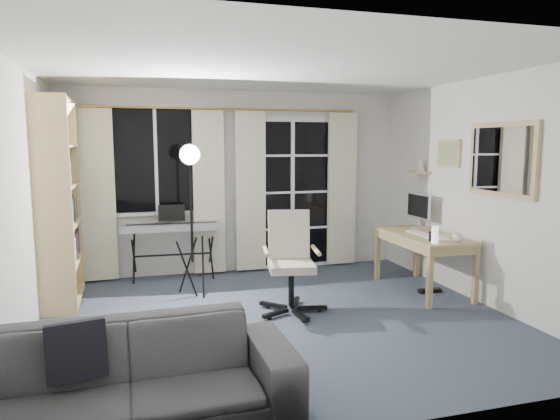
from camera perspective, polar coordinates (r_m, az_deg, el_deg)
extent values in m
cube|color=#323B49|center=(5.01, -0.29, -12.43)|extent=(4.50, 4.00, 0.02)
cube|color=white|center=(6.53, -14.01, 5.53)|extent=(1.20, 0.06, 1.40)
cube|color=black|center=(6.50, -14.00, 5.52)|extent=(1.10, 0.02, 1.30)
cube|color=white|center=(6.49, -14.00, 5.52)|extent=(0.04, 0.03, 1.30)
cube|color=white|center=(6.86, 1.33, 1.86)|extent=(1.32, 0.06, 2.11)
cube|color=black|center=(6.75, -1.03, 1.76)|extent=(0.55, 0.02, 1.95)
cube|color=black|center=(6.92, 3.78, 1.90)|extent=(0.55, 0.02, 1.95)
cube|color=white|center=(6.82, 1.43, 1.82)|extent=(0.05, 0.04, 2.05)
cube|color=white|center=(6.88, 1.42, -2.11)|extent=(1.15, 0.03, 0.03)
cube|color=white|center=(6.82, 1.43, 2.03)|extent=(1.15, 0.03, 0.03)
cube|color=white|center=(6.79, 1.44, 6.24)|extent=(1.15, 0.03, 0.03)
cylinder|color=gold|center=(6.55, -6.12, 11.40)|extent=(3.50, 0.03, 0.03)
cube|color=beige|center=(6.47, -20.07, 1.56)|extent=(0.40, 0.07, 2.10)
cube|color=beige|center=(6.51, -8.13, 1.97)|extent=(0.40, 0.07, 2.10)
cube|color=beige|center=(6.60, -3.40, 2.11)|extent=(0.40, 0.07, 2.10)
cube|color=beige|center=(7.00, 7.06, 2.37)|extent=(0.40, 0.07, 2.10)
cube|color=tan|center=(5.30, -24.53, 0.25)|extent=(0.35, 0.04, 2.18)
cube|color=tan|center=(6.27, -23.45, 1.33)|extent=(0.35, 0.04, 2.18)
cube|color=tan|center=(5.81, -25.50, 0.77)|extent=(0.06, 0.98, 2.18)
cube|color=tan|center=(5.99, -23.40, -9.27)|extent=(0.38, 0.99, 0.03)
cube|color=tan|center=(5.89, -23.61, -5.50)|extent=(0.38, 0.99, 0.03)
cube|color=tan|center=(5.82, -23.82, -1.51)|extent=(0.38, 0.99, 0.03)
cube|color=tan|center=(5.77, -24.04, 2.56)|extent=(0.38, 0.99, 0.03)
cube|color=tan|center=(5.76, -24.26, 6.68)|extent=(0.38, 0.99, 0.03)
cube|color=tan|center=(5.77, -24.51, 11.34)|extent=(0.38, 0.99, 0.03)
cube|color=white|center=(5.47, -23.91, -4.84)|extent=(0.25, 0.07, 0.28)
cube|color=#9F9142|center=(5.58, -23.77, -4.91)|extent=(0.25, 0.05, 0.22)
cube|color=#353535|center=(5.66, -23.68, -4.57)|extent=(0.25, 0.05, 0.25)
cube|color=#9F9142|center=(5.74, -23.61, -4.04)|extent=(0.25, 0.05, 0.33)
cube|color=white|center=(5.82, -23.51, -4.23)|extent=(0.25, 0.06, 0.25)
cube|color=#972B3F|center=(5.92, -23.41, -3.99)|extent=(0.25, 0.05, 0.26)
cube|color=navy|center=(6.00, -23.33, -3.82)|extent=(0.25, 0.06, 0.27)
cube|color=#9F9142|center=(6.10, -23.23, -3.72)|extent=(0.25, 0.04, 0.25)
cube|color=#972B3F|center=(6.17, -23.17, -3.54)|extent=(0.25, 0.07, 0.26)
cube|color=#353535|center=(6.27, -23.08, -3.25)|extent=(0.25, 0.04, 0.29)
cube|color=navy|center=(5.40, -24.15, -0.43)|extent=(0.25, 0.04, 0.30)
cube|color=#353535|center=(5.47, -24.05, -0.36)|extent=(0.25, 0.07, 0.29)
cube|color=#353535|center=(5.58, -23.92, -0.42)|extent=(0.25, 0.05, 0.25)
cube|color=navy|center=(5.67, -23.82, -0.39)|extent=(0.25, 0.04, 0.23)
cube|color=navy|center=(5.74, -23.74, -0.19)|extent=(0.25, 0.05, 0.25)
cube|color=#353535|center=(5.82, -23.66, 0.13)|extent=(0.25, 0.04, 0.30)
cube|color=#353535|center=(5.90, -23.57, -0.07)|extent=(0.25, 0.06, 0.24)
cube|color=#A99B3F|center=(6.00, -23.48, 0.12)|extent=(0.25, 0.05, 0.25)
cube|color=#9F9142|center=(6.08, -23.40, 0.28)|extent=(0.25, 0.04, 0.27)
cube|color=#353535|center=(6.16, -23.32, 0.30)|extent=(0.25, 0.04, 0.25)
cube|color=#972B3F|center=(5.36, -24.39, 4.02)|extent=(0.25, 0.05, 0.31)
cube|color=#353535|center=(5.44, -24.26, 3.69)|extent=(0.25, 0.04, 0.24)
cube|color=white|center=(5.52, -24.20, 4.21)|extent=(0.25, 0.04, 0.33)
cube|color=white|center=(5.60, -24.10, 4.10)|extent=(0.25, 0.04, 0.30)
cube|color=#9F9142|center=(5.68, -23.99, 3.86)|extent=(0.25, 0.04, 0.24)
cube|color=navy|center=(5.75, -23.90, 3.95)|extent=(0.25, 0.05, 0.25)
cylinder|color=#B2B2B7|center=(5.84, -23.04, -9.87)|extent=(0.38, 0.38, 0.03)
cylinder|color=#B2B2B7|center=(5.63, -23.55, -0.22)|extent=(0.04, 0.04, 1.95)
cone|color=#FFE5B2|center=(5.60, -24.09, 10.01)|extent=(0.40, 0.40, 0.20)
cylinder|color=black|center=(6.41, -16.36, -5.15)|extent=(0.05, 0.59, 0.53)
cylinder|color=black|center=(6.41, -16.36, -5.15)|extent=(0.05, 0.59, 0.53)
cylinder|color=black|center=(6.43, -7.93, -4.88)|extent=(0.05, 0.59, 0.53)
cylinder|color=black|center=(6.43, -7.93, -4.88)|extent=(0.05, 0.59, 0.53)
cylinder|color=black|center=(6.40, -12.13, -5.03)|extent=(0.94, 0.06, 0.02)
cube|color=silver|center=(6.34, -12.22, -1.87)|extent=(1.23, 0.36, 0.08)
cube|color=white|center=(6.26, -12.21, -1.68)|extent=(1.13, 0.18, 0.01)
cube|color=black|center=(6.29, -12.23, -1.54)|extent=(1.09, 0.12, 0.01)
cube|color=black|center=(6.41, -12.28, -0.32)|extent=(0.33, 0.08, 0.20)
cylinder|color=black|center=(5.74, -8.79, -6.56)|extent=(0.05, 0.27, 0.70)
cylinder|color=black|center=(5.83, -10.51, -6.36)|extent=(0.22, 0.17, 0.70)
cylinder|color=black|center=(5.64, -10.54, -6.84)|extent=(0.25, 0.13, 0.70)
cylinder|color=black|center=(5.61, -10.10, 0.18)|extent=(0.03, 0.03, 1.20)
cylinder|color=silver|center=(5.52, -10.25, 6.27)|extent=(0.24, 0.15, 0.23)
cylinder|color=white|center=(5.44, -10.25, 6.25)|extent=(0.20, 0.04, 0.20)
cube|color=black|center=(5.19, 3.66, -11.11)|extent=(0.31, 0.10, 0.04)
cylinder|color=black|center=(5.21, 4.52, -11.27)|extent=(0.06, 0.06, 0.05)
cube|color=black|center=(5.36, 1.72, -10.49)|extent=(0.19, 0.30, 0.04)
cylinder|color=black|center=(5.44, 1.87, -10.43)|extent=(0.06, 0.06, 0.05)
cube|color=black|center=(5.26, -0.79, -10.83)|extent=(0.25, 0.26, 0.04)
cylinder|color=black|center=(5.31, -1.52, -10.90)|extent=(0.06, 0.06, 0.05)
cube|color=black|center=(5.03, -0.53, -11.73)|extent=(0.30, 0.18, 0.04)
cylinder|color=black|center=(4.99, -1.21, -12.13)|extent=(0.06, 0.06, 0.05)
cube|color=black|center=(4.98, 2.35, -11.92)|extent=(0.09, 0.31, 0.04)
cylinder|color=black|center=(4.92, 2.76, -12.40)|extent=(0.06, 0.06, 0.05)
cylinder|color=black|center=(5.09, 1.29, -8.78)|extent=(0.07, 0.07, 0.39)
cube|color=beige|center=(5.04, 1.30, -6.45)|extent=(0.52, 0.52, 0.08)
cube|color=beige|center=(5.18, 1.02, -2.76)|extent=(0.44, 0.19, 0.51)
cube|color=black|center=(5.22, 0.96, -2.48)|extent=(0.42, 0.17, 0.47)
cylinder|color=tan|center=(5.00, -1.60, -4.74)|extent=(0.11, 0.39, 0.04)
cylinder|color=tan|center=(5.06, 4.12, -4.61)|extent=(0.11, 0.39, 0.04)
cube|color=#A08652|center=(6.00, 16.09, -2.83)|extent=(0.63, 1.26, 0.04)
cube|color=#A08652|center=(6.01, 16.07, -3.42)|extent=(0.59, 1.22, 0.09)
cube|color=#A08652|center=(5.43, 16.74, -7.54)|extent=(0.05, 0.05, 0.64)
cube|color=#A08652|center=(5.75, 21.47, -6.93)|extent=(0.05, 0.05, 0.64)
cube|color=#A08652|center=(6.43, 11.09, -5.03)|extent=(0.05, 0.05, 0.64)
cube|color=#A08652|center=(6.70, 15.36, -4.67)|extent=(0.05, 0.05, 0.64)
cube|color=silver|center=(6.47, 15.51, -1.84)|extent=(0.16, 0.11, 0.01)
cube|color=silver|center=(6.46, 15.55, -0.80)|extent=(0.04, 0.03, 0.20)
cube|color=silver|center=(6.44, 15.59, 0.47)|extent=(0.03, 0.48, 0.30)
cube|color=black|center=(6.43, 15.45, 0.46)|extent=(0.01, 0.45, 0.27)
cube|color=white|center=(6.00, 15.56, -2.55)|extent=(0.13, 0.38, 0.02)
cube|color=white|center=(5.75, 16.57, -3.01)|extent=(0.05, 0.09, 0.02)
cube|color=white|center=(5.90, 17.21, -2.84)|extent=(0.23, 0.29, 0.01)
cube|color=white|center=(5.73, 17.95, -3.16)|extent=(0.20, 0.15, 0.00)
cube|color=black|center=(5.55, 16.94, -2.91)|extent=(0.04, 0.04, 0.11)
cylinder|color=white|center=(5.46, 17.30, -2.71)|extent=(0.07, 0.07, 0.18)
cube|color=black|center=(6.08, 16.74, -8.83)|extent=(0.27, 0.07, 0.04)
imported|color=silver|center=(5.63, 19.66, -2.88)|extent=(0.11, 0.09, 0.11)
cube|color=tan|center=(5.45, 24.04, 5.29)|extent=(0.04, 0.94, 0.74)
cube|color=white|center=(5.44, 23.88, 5.29)|extent=(0.01, 0.84, 0.64)
cube|color=tan|center=(6.17, 18.74, 6.19)|extent=(0.03, 0.42, 0.32)
cube|color=#51A285|center=(6.17, 18.63, 6.19)|extent=(0.00, 0.36, 0.26)
cube|color=tan|center=(6.56, 15.68, 4.17)|extent=(0.16, 0.30, 0.02)
cone|color=beige|center=(6.56, 15.70, 4.96)|extent=(0.12, 0.12, 0.15)
imported|color=#2D2D2F|center=(3.26, -17.01, -16.31)|extent=(2.05, 0.65, 0.80)
cube|color=black|center=(3.34, -22.28, -14.64)|extent=(0.37, 0.25, 0.36)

